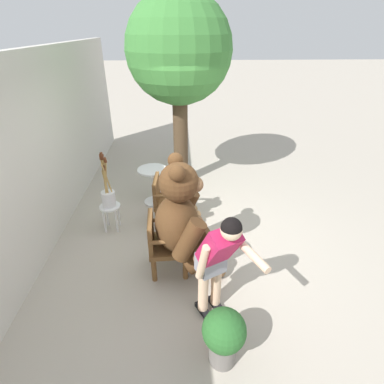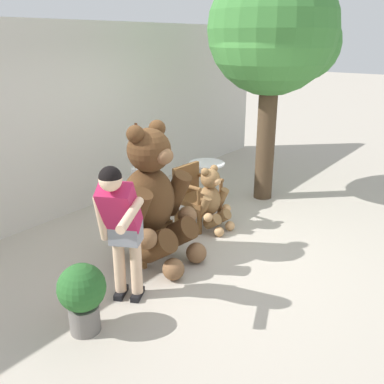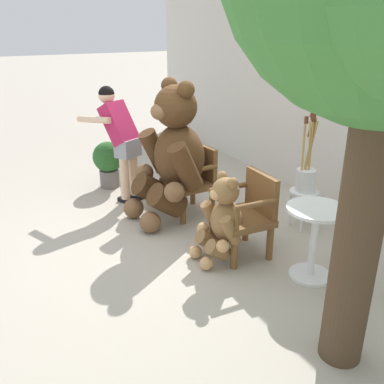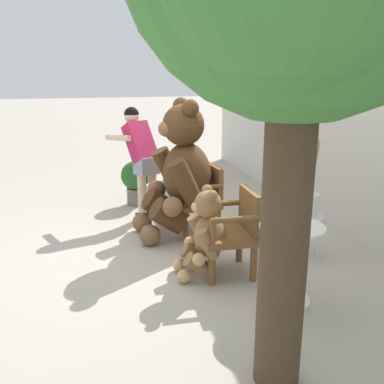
{
  "view_description": "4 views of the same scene",
  "coord_description": "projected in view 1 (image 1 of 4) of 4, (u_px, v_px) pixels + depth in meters",
  "views": [
    {
      "loc": [
        -3.85,
        0.3,
        3.05
      ],
      "look_at": [
        0.04,
        0.14,
        0.89
      ],
      "focal_mm": 28.0,
      "sensor_mm": 36.0,
      "label": 1
    },
    {
      "loc": [
        -4.01,
        -2.87,
        2.57
      ],
      "look_at": [
        -0.08,
        0.1,
        0.78
      ],
      "focal_mm": 40.0,
      "sensor_mm": 36.0,
      "label": 2
    },
    {
      "loc": [
        3.83,
        -1.85,
        2.28
      ],
      "look_at": [
        0.05,
        0.2,
        0.57
      ],
      "focal_mm": 40.0,
      "sensor_mm": 36.0,
      "label": 3
    },
    {
      "loc": [
        4.36,
        -0.88,
        1.99
      ],
      "look_at": [
        -0.21,
        0.33,
        0.65
      ],
      "focal_mm": 40.0,
      "sensor_mm": 36.0,
      "label": 4
    }
  ],
  "objects": [
    {
      "name": "back_wall",
      "position": [
        27.0,
        164.0,
        4.08
      ],
      "size": [
        10.0,
        0.16,
        2.8
      ],
      "primitive_type": "cube",
      "color": "beige",
      "rests_on": "ground"
    },
    {
      "name": "person_visitor",
      "position": [
        217.0,
        258.0,
        3.16
      ],
      "size": [
        0.69,
        0.7,
        1.52
      ],
      "color": "black",
      "rests_on": "ground"
    },
    {
      "name": "patio_tree",
      "position": [
        182.0,
        53.0,
        5.54
      ],
      "size": [
        2.06,
        1.96,
        3.66
      ],
      "color": "#473523",
      "rests_on": "ground"
    },
    {
      "name": "potted_plant",
      "position": [
        224.0,
        335.0,
        2.94
      ],
      "size": [
        0.44,
        0.44,
        0.68
      ],
      "color": "slate",
      "rests_on": "ground"
    },
    {
      "name": "brush_bucket",
      "position": [
        108.0,
        194.0,
        4.83
      ],
      "size": [
        0.22,
        0.22,
        0.94
      ],
      "color": "white",
      "rests_on": "white_stool"
    },
    {
      "name": "ground_plane",
      "position": [
        201.0,
        241.0,
        4.85
      ],
      "size": [
        60.0,
        60.0,
        0.0
      ],
      "primitive_type": "plane",
      "color": "#B2A899"
    },
    {
      "name": "wooden_chair_left",
      "position": [
        164.0,
        242.0,
        4.09
      ],
      "size": [
        0.59,
        0.55,
        0.86
      ],
      "color": "brown",
      "rests_on": "ground"
    },
    {
      "name": "wooden_chair_right",
      "position": [
        167.0,
        199.0,
        5.12
      ],
      "size": [
        0.59,
        0.55,
        0.86
      ],
      "color": "brown",
      "rests_on": "ground"
    },
    {
      "name": "teddy_bear_small",
      "position": [
        184.0,
        200.0,
        5.13
      ],
      "size": [
        0.55,
        0.53,
        0.92
      ],
      "color": "olive",
      "rests_on": "ground"
    },
    {
      "name": "teddy_bear_large",
      "position": [
        184.0,
        219.0,
        3.94
      ],
      "size": [
        1.01,
        0.97,
        1.69
      ],
      "color": "#4C3019",
      "rests_on": "ground"
    },
    {
      "name": "white_stool",
      "position": [
        111.0,
        211.0,
        4.98
      ],
      "size": [
        0.34,
        0.34,
        0.46
      ],
      "color": "white",
      "rests_on": "ground"
    },
    {
      "name": "round_side_table",
      "position": [
        153.0,
        182.0,
        5.71
      ],
      "size": [
        0.56,
        0.56,
        0.72
      ],
      "color": "white",
      "rests_on": "ground"
    }
  ]
}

